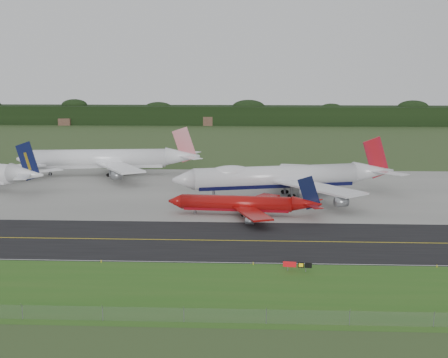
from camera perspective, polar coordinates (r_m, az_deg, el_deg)
ground at (r=138.60m, az=0.99°, el=-5.20°), size 600.00×600.00×0.00m
grass_verge at (r=105.28m, az=0.41°, el=-10.24°), size 400.00×30.00×0.01m
taxiway at (r=134.75m, az=0.94°, el=-5.65°), size 400.00×32.00×0.02m
apron at (r=188.25m, az=1.45°, el=-1.09°), size 400.00×78.00×0.01m
taxiway_centreline at (r=134.74m, az=0.94°, el=-5.64°), size 400.00×0.40×0.00m
taxiway_edge_line at (r=119.91m, az=0.71°, el=-7.65°), size 400.00×0.25×0.00m
perimeter_fence at (r=92.79m, az=0.09°, el=-12.40°), size 320.00×0.10×320.00m
horizon_treeline at (r=408.58m, az=2.14°, el=5.76°), size 700.00×25.00×12.00m
jet_ba_747 at (r=180.44m, az=5.48°, el=0.22°), size 65.79×53.46×16.74m
jet_red_737 at (r=156.93m, az=1.92°, el=-2.29°), size 38.94×31.62×10.51m
jet_star_tail at (r=218.82m, az=-10.39°, el=1.80°), size 62.95×52.34×16.60m
taxiway_sign at (r=115.48m, az=6.71°, el=-7.80°), size 5.22×0.89×1.75m
edge_marker_left at (r=122.27m, az=-11.17°, el=-7.39°), size 0.16×0.16×0.50m
edge_marker_center at (r=118.83m, az=2.69°, el=-7.72°), size 0.16×0.16×0.50m
edge_marker_right at (r=123.72m, az=18.89°, el=-7.54°), size 0.16×0.16×0.50m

